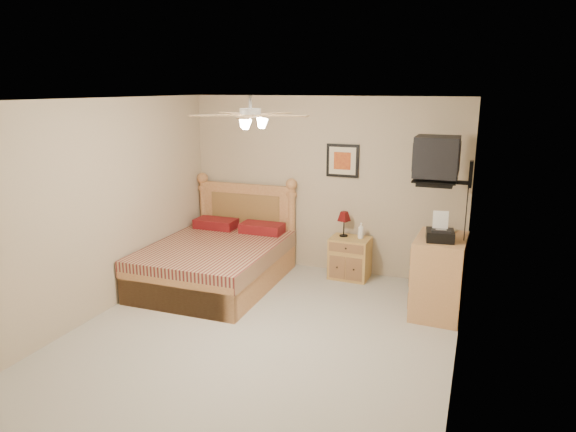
# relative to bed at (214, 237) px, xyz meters

# --- Properties ---
(floor) EXTENTS (4.50, 4.50, 0.00)m
(floor) POSITION_rel_bed_xyz_m (1.18, -1.12, -0.67)
(floor) COLOR #ABA79A
(floor) RESTS_ON ground
(ceiling) EXTENTS (4.00, 4.50, 0.04)m
(ceiling) POSITION_rel_bed_xyz_m (1.18, -1.12, 1.83)
(ceiling) COLOR white
(ceiling) RESTS_ON ground
(wall_back) EXTENTS (4.00, 0.04, 2.50)m
(wall_back) POSITION_rel_bed_xyz_m (1.18, 1.13, 0.58)
(wall_back) COLOR tan
(wall_back) RESTS_ON ground
(wall_front) EXTENTS (4.00, 0.04, 2.50)m
(wall_front) POSITION_rel_bed_xyz_m (1.18, -3.37, 0.58)
(wall_front) COLOR tan
(wall_front) RESTS_ON ground
(wall_left) EXTENTS (0.04, 4.50, 2.50)m
(wall_left) POSITION_rel_bed_xyz_m (-0.82, -1.12, 0.58)
(wall_left) COLOR tan
(wall_left) RESTS_ON ground
(wall_right) EXTENTS (0.04, 4.50, 2.50)m
(wall_right) POSITION_rel_bed_xyz_m (3.18, -1.12, 0.58)
(wall_right) COLOR tan
(wall_right) RESTS_ON ground
(bed) EXTENTS (1.60, 2.09, 1.34)m
(bed) POSITION_rel_bed_xyz_m (0.00, 0.00, 0.00)
(bed) COLOR #AB693C
(bed) RESTS_ON ground
(nightstand) EXTENTS (0.55, 0.42, 0.58)m
(nightstand) POSITION_rel_bed_xyz_m (1.65, 0.88, -0.38)
(nightstand) COLOR #B48A46
(nightstand) RESTS_ON ground
(table_lamp) EXTENTS (0.26, 0.26, 0.36)m
(table_lamp) POSITION_rel_bed_xyz_m (1.54, 0.94, 0.09)
(table_lamp) COLOR #51090A
(table_lamp) RESTS_ON nightstand
(lotion_bottle) EXTENTS (0.11, 0.11, 0.22)m
(lotion_bottle) POSITION_rel_bed_xyz_m (1.79, 0.91, 0.02)
(lotion_bottle) COLOR white
(lotion_bottle) RESTS_ON nightstand
(framed_picture) EXTENTS (0.46, 0.04, 0.46)m
(framed_picture) POSITION_rel_bed_xyz_m (1.45, 1.11, 0.95)
(framed_picture) COLOR black
(framed_picture) RESTS_ON wall_back
(dresser) EXTENTS (0.58, 0.82, 0.94)m
(dresser) POSITION_rel_bed_xyz_m (2.91, 0.10, -0.20)
(dresser) COLOR #BC874B
(dresser) RESTS_ON ground
(fax_machine) EXTENTS (0.34, 0.36, 0.32)m
(fax_machine) POSITION_rel_bed_xyz_m (2.90, -0.04, 0.43)
(fax_machine) COLOR black
(fax_machine) RESTS_ON dresser
(magazine_lower) EXTENTS (0.28, 0.31, 0.02)m
(magazine_lower) POSITION_rel_bed_xyz_m (2.85, 0.40, 0.28)
(magazine_lower) COLOR beige
(magazine_lower) RESTS_ON dresser
(magazine_upper) EXTENTS (0.21, 0.26, 0.02)m
(magazine_upper) POSITION_rel_bed_xyz_m (2.85, 0.41, 0.30)
(magazine_upper) COLOR gray
(magazine_upper) RESTS_ON magazine_lower
(wall_tv) EXTENTS (0.56, 0.46, 0.58)m
(wall_tv) POSITION_rel_bed_xyz_m (2.93, 0.22, 1.14)
(wall_tv) COLOR black
(wall_tv) RESTS_ON wall_right
(ceiling_fan) EXTENTS (1.14, 1.14, 0.28)m
(ceiling_fan) POSITION_rel_bed_xyz_m (1.18, -1.32, 1.69)
(ceiling_fan) COLOR white
(ceiling_fan) RESTS_ON ceiling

